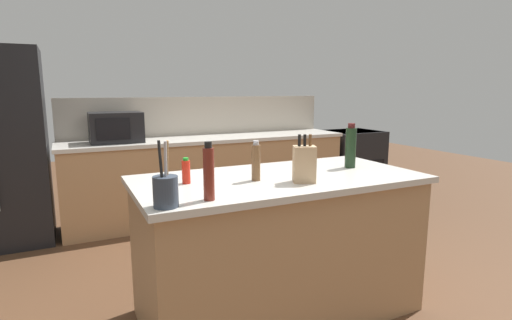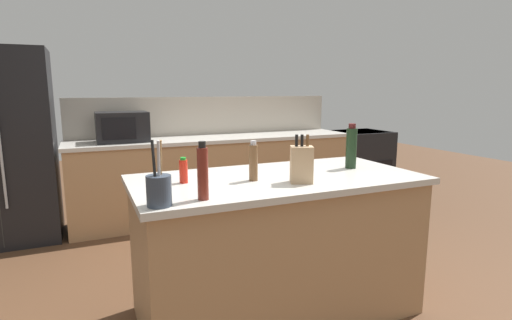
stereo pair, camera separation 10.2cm
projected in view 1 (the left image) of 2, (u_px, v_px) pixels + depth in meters
ground_plane at (278, 310)px, 2.74m from camera, size 14.00×14.00×0.00m
back_counter_run at (211, 176)px, 4.73m from camera, size 3.30×0.66×0.94m
wall_backsplash at (202, 116)px, 4.89m from camera, size 3.26×0.03×0.46m
kitchen_island at (279, 245)px, 2.65m from camera, size 1.84×0.91×0.94m
range_oven at (351, 163)px, 5.62m from camera, size 0.76×0.65×0.92m
microwave at (116, 127)px, 4.18m from camera, size 0.53×0.39×0.32m
knife_block at (304, 164)px, 2.39m from camera, size 0.16×0.14×0.29m
utensil_crock at (166, 190)px, 1.89m from camera, size 0.12×0.12×0.32m
vinegar_bottle at (209, 173)px, 2.00m from camera, size 0.06×0.06×0.30m
wine_bottle at (351, 147)px, 2.83m from camera, size 0.08×0.08×0.32m
pepper_grinder at (256, 162)px, 2.43m from camera, size 0.05×0.05×0.25m
hot_sauce_bottle at (186, 171)px, 2.36m from camera, size 0.05×0.05×0.16m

